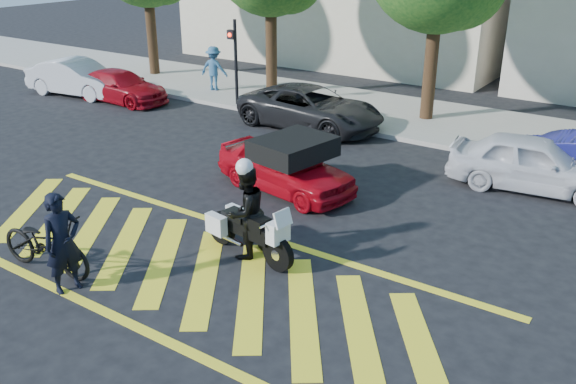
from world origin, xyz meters
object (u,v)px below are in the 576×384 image
Objects in this scene: parked_far_left at (78,78)px; parked_mid_right at (533,163)px; officer_bike at (63,243)px; bicycle at (46,244)px; police_motorcycle at (247,230)px; parked_left at (121,86)px; parked_mid_left at (311,108)px; officer_moto at (246,212)px; red_convertible at (285,166)px.

parked_far_left is 1.05× the size of parked_mid_right.
parked_mid_right is at bearing -19.03° from officer_bike.
officer_bike is 0.97m from bicycle.
parked_far_left is at bearing 62.69° from officer_bike.
parked_left reaches higher than police_motorcycle.
bicycle is 10.78m from parked_mid_left.
officer_moto is at bearing -149.80° from police_motorcycle.
parked_left is (-8.73, 9.63, 0.02)m from bicycle.
police_motorcycle is 7.73m from parked_mid_right.
officer_bike is 11.09m from parked_mid_left.
officer_moto is (-0.02, -0.01, 0.39)m from police_motorcycle.
bicycle is 0.54× the size of parked_left.
officer_bike is 0.46× the size of parked_mid_right.
parked_left is (-9.60, 9.83, -0.36)m from officer_bike.
bicycle is at bearing 175.97° from red_convertible.
red_convertible reaches higher than parked_left.
officer_moto reaches higher than police_motorcycle.
police_motorcycle is 0.39m from officer_moto.
parked_far_left reaches higher than police_motorcycle.
officer_moto is (1.89, 2.82, 0.01)m from officer_bike.
officer_bike is 3.43m from police_motorcycle.
parked_left is at bearing -90.74° from parked_far_left.
bicycle is 12.99m from parked_left.
red_convertible is 0.89× the size of parked_far_left.
parked_far_left is at bearing 84.52° from red_convertible.
parked_far_left is 17.46m from parked_mid_right.
parked_left is (-11.49, 7.02, -0.36)m from officer_moto.
parked_mid_left is (-3.60, 8.14, -0.26)m from officer_moto.
officer_bike reaches higher than police_motorcycle.
police_motorcycle is (2.77, 2.61, -0.01)m from bicycle.
parked_mid_right reaches higher than bicycle.
parked_mid_left is (-1.71, 10.96, -0.25)m from officer_bike.
parked_far_left is (-13.65, 6.74, -0.24)m from officer_moto.
parked_mid_right is (5.70, 9.56, -0.24)m from officer_bike.
bicycle is 0.93× the size of police_motorcycle.
red_convertible reaches higher than police_motorcycle.
parked_left is at bearing 35.84° from bicycle.
parked_mid_right is at bearing -41.46° from bicycle.
bicycle is 0.50× the size of parked_far_left.
parked_far_left is 1.06× the size of parked_left.
parked_mid_left reaches higher than red_convertible.
bicycle reaches higher than police_motorcycle.
officer_bike is 3.39m from officer_moto.
officer_moto is 8.91m from parked_mid_left.
parked_mid_right reaches higher than police_motorcycle.
officer_moto reaches higher than parked_left.
red_convertible is at bearing -113.85° from parked_far_left.
officer_moto is at bearing -124.28° from parked_far_left.
officer_moto is at bearing -148.25° from red_convertible.
red_convertible is at bearing -149.25° from officer_moto.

